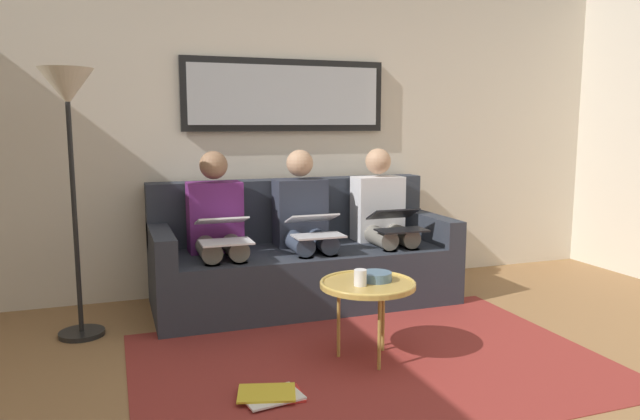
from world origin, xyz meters
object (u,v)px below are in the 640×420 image
(person_middle, at_px, (304,222))
(laptop_silver, at_px, (315,226))
(person_left, at_px, (383,218))
(cup, at_px, (360,278))
(laptop_black, at_px, (397,221))
(coffee_table, at_px, (367,285))
(laptop_white, at_px, (224,230))
(couch, at_px, (302,260))
(framed_mirror, at_px, (286,95))
(standing_lamp, at_px, (69,117))
(magazine_stack, at_px, (271,395))
(person_right, at_px, (217,228))
(bowl, at_px, (376,276))

(person_middle, relative_size, laptop_silver, 3.27)
(person_left, distance_m, person_middle, 0.64)
(cup, height_order, laptop_black, laptop_black)
(cup, xyz_separation_m, laptop_black, (-0.70, -0.95, 0.13))
(coffee_table, height_order, person_middle, person_middle)
(coffee_table, height_order, laptop_white, laptop_white)
(couch, distance_m, person_middle, 0.31)
(framed_mirror, xyz_separation_m, coffee_table, (0.00, 1.61, -1.12))
(laptop_white, xyz_separation_m, standing_lamp, (0.91, -0.04, 0.74))
(couch, xyz_separation_m, standing_lamp, (1.55, 0.27, 1.06))
(cup, bearing_deg, person_middle, -93.08)
(framed_mirror, height_order, coffee_table, framed_mirror)
(coffee_table, relative_size, laptop_white, 1.42)
(couch, distance_m, person_left, 0.71)
(magazine_stack, bearing_deg, couch, -113.04)
(couch, xyz_separation_m, cup, (0.06, 1.26, 0.18))
(framed_mirror, distance_m, laptop_white, 1.32)
(cup, distance_m, person_left, 1.39)
(couch, bearing_deg, laptop_white, 25.49)
(person_middle, xyz_separation_m, person_right, (0.64, 0.00, 0.00))
(bowl, bearing_deg, standing_lamp, -30.01)
(laptop_black, xyz_separation_m, magazine_stack, (1.28, 1.20, -0.60))
(standing_lamp, bearing_deg, person_right, -167.67)
(person_right, relative_size, standing_lamp, 0.69)
(coffee_table, xyz_separation_m, laptop_black, (-0.64, -0.91, 0.19))
(cup, bearing_deg, laptop_white, -58.91)
(person_right, bearing_deg, cup, 115.80)
(couch, bearing_deg, laptop_black, 154.33)
(person_right, bearing_deg, laptop_silver, 159.22)
(bowl, relative_size, person_right, 0.16)
(coffee_table, distance_m, person_middle, 1.16)
(bowl, distance_m, person_middle, 1.14)
(laptop_silver, bearing_deg, magazine_stack, 61.82)
(framed_mirror, relative_size, bowl, 9.23)
(framed_mirror, bearing_deg, magazine_stack, 71.30)
(person_left, bearing_deg, coffee_table, 60.78)
(person_middle, bearing_deg, laptop_white, 20.27)
(coffee_table, bearing_deg, laptop_white, -55.06)
(cup, bearing_deg, standing_lamp, -33.74)
(person_middle, bearing_deg, person_right, 0.00)
(laptop_black, relative_size, person_right, 0.31)
(couch, relative_size, laptop_black, 6.14)
(bowl, relative_size, laptop_black, 0.49)
(laptop_black, xyz_separation_m, standing_lamp, (2.19, -0.04, 0.75))
(bowl, distance_m, magazine_stack, 0.90)
(cup, height_order, standing_lamp, standing_lamp)
(person_left, height_order, laptop_silver, person_left)
(couch, distance_m, cup, 1.28)
(framed_mirror, xyz_separation_m, laptop_black, (-0.64, 0.70, -0.93))
(person_left, height_order, person_middle, same)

